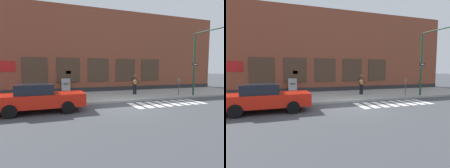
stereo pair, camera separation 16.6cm
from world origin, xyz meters
TOP-DOWN VIEW (x-y plane):
  - ground_plane at (0.00, 0.00)m, footprint 160.00×160.00m
  - sidewalk at (0.00, 4.07)m, footprint 28.00×5.62m
  - building_backdrop at (-0.00, 8.87)m, footprint 28.00×4.06m
  - crosswalk at (3.06, -0.04)m, footprint 5.20×1.90m
  - red_car at (-4.95, 0.11)m, footprint 4.64×2.07m
  - busker at (2.46, 3.74)m, footprint 0.70×0.52m
  - traffic_light at (7.14, 0.72)m, footprint 0.71×3.06m
  - parking_meter at (5.76, 2.13)m, footprint 0.13×0.11m
  - utility_box at (-3.18, 6.43)m, footprint 0.76×0.61m

SIDE VIEW (x-z plane):
  - ground_plane at x=0.00m, z-range 0.00..0.00m
  - crosswalk at x=3.06m, z-range 0.00..0.01m
  - sidewalk at x=0.00m, z-range 0.00..0.14m
  - red_car at x=-4.95m, z-range 0.01..1.54m
  - utility_box at x=-3.18m, z-range 0.14..1.48m
  - parking_meter at x=5.76m, z-range 0.37..1.80m
  - busker at x=2.46m, z-range 0.26..2.00m
  - traffic_light at x=7.14m, z-range 1.14..6.36m
  - building_backdrop at x=0.00m, z-range -0.01..8.23m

